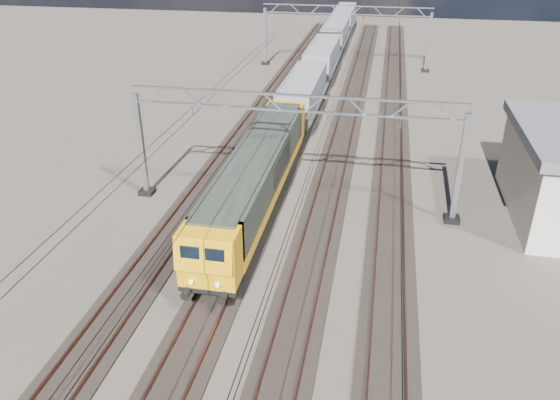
% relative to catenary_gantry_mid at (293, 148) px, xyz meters
% --- Properties ---
extents(ground, '(160.00, 160.00, 0.00)m').
position_rel_catenary_gantry_mid_xyz_m(ground, '(-0.00, -4.00, -3.91)').
color(ground, '#2C2621').
rests_on(ground, ground).
extents(track_outer_west, '(2.60, 140.00, 0.30)m').
position_rel_catenary_gantry_mid_xyz_m(track_outer_west, '(-6.00, -4.00, -3.83)').
color(track_outer_west, black).
rests_on(track_outer_west, ground).
extents(track_loco, '(2.60, 140.00, 0.30)m').
position_rel_catenary_gantry_mid_xyz_m(track_loco, '(-2.00, -4.00, -3.83)').
color(track_loco, black).
rests_on(track_loco, ground).
extents(track_inner_east, '(2.60, 140.00, 0.30)m').
position_rel_catenary_gantry_mid_xyz_m(track_inner_east, '(2.00, -4.00, -3.83)').
color(track_inner_east, black).
rests_on(track_inner_east, ground).
extents(track_outer_east, '(2.60, 140.00, 0.30)m').
position_rel_catenary_gantry_mid_xyz_m(track_outer_east, '(6.00, -4.00, -3.83)').
color(track_outer_east, black).
rests_on(track_outer_east, ground).
extents(catenary_gantry_mid, '(19.90, 0.90, 7.11)m').
position_rel_catenary_gantry_mid_xyz_m(catenary_gantry_mid, '(0.00, 0.00, 0.00)').
color(catenary_gantry_mid, '#9599A2').
rests_on(catenary_gantry_mid, ground).
extents(catenary_gantry_far, '(19.90, 0.90, 7.11)m').
position_rel_catenary_gantry_mid_xyz_m(catenary_gantry_far, '(0.00, 36.00, 0.00)').
color(catenary_gantry_far, '#9599A2').
rests_on(catenary_gantry_far, ground).
extents(overhead_wires, '(12.03, 140.00, 0.53)m').
position_rel_catenary_gantry_mid_xyz_m(overhead_wires, '(-0.00, 4.00, 1.84)').
color(overhead_wires, black).
rests_on(overhead_wires, ground).
extents(locomotive, '(2.76, 21.10, 3.62)m').
position_rel_catenary_gantry_mid_xyz_m(locomotive, '(-2.00, -0.75, -1.58)').
color(locomotive, black).
rests_on(locomotive, ground).
extents(hopper_wagon_lead, '(3.38, 13.00, 3.25)m').
position_rel_catenary_gantry_mid_xyz_m(hopper_wagon_lead, '(-2.00, 16.94, -1.67)').
color(hopper_wagon_lead, black).
rests_on(hopper_wagon_lead, ground).
extents(hopper_wagon_mid, '(3.38, 13.00, 3.25)m').
position_rel_catenary_gantry_mid_xyz_m(hopper_wagon_mid, '(-2.00, 31.14, -1.67)').
color(hopper_wagon_mid, black).
rests_on(hopper_wagon_mid, ground).
extents(hopper_wagon_third, '(3.38, 13.00, 3.25)m').
position_rel_catenary_gantry_mid_xyz_m(hopper_wagon_third, '(-2.00, 45.34, -1.67)').
color(hopper_wagon_third, black).
rests_on(hopper_wagon_third, ground).
extents(hopper_wagon_fourth, '(3.38, 13.00, 3.25)m').
position_rel_catenary_gantry_mid_xyz_m(hopper_wagon_fourth, '(-2.00, 59.54, -1.67)').
color(hopper_wagon_fourth, black).
rests_on(hopper_wagon_fourth, ground).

